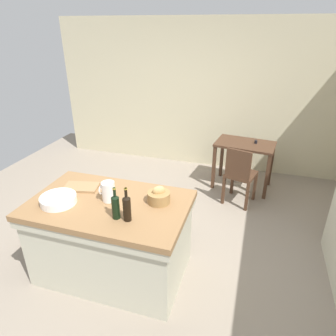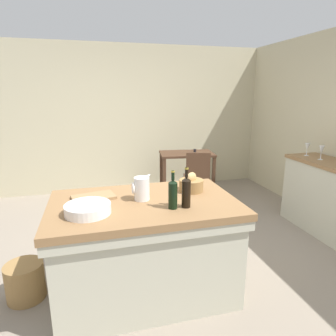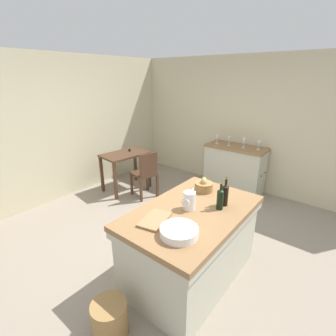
# 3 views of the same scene
# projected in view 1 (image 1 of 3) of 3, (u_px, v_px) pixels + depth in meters

# --- Properties ---
(ground_plane) EXTENTS (6.76, 6.76, 0.00)m
(ground_plane) POSITION_uv_depth(u_px,v_px,m) (151.00, 244.00, 3.71)
(ground_plane) COLOR gray
(wall_back) EXTENTS (5.32, 0.12, 2.60)m
(wall_back) POSITION_uv_depth(u_px,v_px,m) (199.00, 96.00, 5.39)
(wall_back) COLOR beige
(wall_back) RESTS_ON ground
(island_table) EXTENTS (1.57, 0.98, 0.88)m
(island_table) POSITION_uv_depth(u_px,v_px,m) (112.00, 235.00, 3.12)
(island_table) COLOR olive
(island_table) RESTS_ON ground
(writing_desk) EXTENTS (0.96, 0.67, 0.82)m
(writing_desk) POSITION_uv_depth(u_px,v_px,m) (245.00, 151.00, 4.77)
(writing_desk) COLOR #472D1E
(writing_desk) RESTS_ON ground
(wooden_chair) EXTENTS (0.49, 0.49, 0.91)m
(wooden_chair) POSITION_uv_depth(u_px,v_px,m) (240.00, 174.00, 4.36)
(wooden_chair) COLOR #472D1E
(wooden_chair) RESTS_ON ground
(pitcher) EXTENTS (0.17, 0.13, 0.24)m
(pitcher) POSITION_uv_depth(u_px,v_px,m) (108.00, 191.00, 2.94)
(pitcher) COLOR white
(pitcher) RESTS_ON island_table
(wash_bowl) EXTENTS (0.35, 0.35, 0.08)m
(wash_bowl) POSITION_uv_depth(u_px,v_px,m) (58.00, 200.00, 2.92)
(wash_bowl) COLOR white
(wash_bowl) RESTS_ON island_table
(bread_basket) EXTENTS (0.22, 0.22, 0.18)m
(bread_basket) POSITION_uv_depth(u_px,v_px,m) (159.00, 196.00, 2.92)
(bread_basket) COLOR olive
(bread_basket) RESTS_ON island_table
(cutting_board) EXTENTS (0.39, 0.29, 0.02)m
(cutting_board) POSITION_uv_depth(u_px,v_px,m) (81.00, 187.00, 3.20)
(cutting_board) COLOR #99754C
(cutting_board) RESTS_ON island_table
(wine_bottle_dark) EXTENTS (0.07, 0.07, 0.33)m
(wine_bottle_dark) POSITION_uv_depth(u_px,v_px,m) (127.00, 207.00, 2.63)
(wine_bottle_dark) COLOR black
(wine_bottle_dark) RESTS_ON island_table
(wine_bottle_amber) EXTENTS (0.07, 0.07, 0.31)m
(wine_bottle_amber) POSITION_uv_depth(u_px,v_px,m) (116.00, 206.00, 2.66)
(wine_bottle_amber) COLOR black
(wine_bottle_amber) RESTS_ON island_table
(wicker_hamper) EXTENTS (0.33, 0.33, 0.33)m
(wicker_hamper) POSITION_uv_depth(u_px,v_px,m) (44.00, 231.00, 3.69)
(wicker_hamper) COLOR olive
(wicker_hamper) RESTS_ON ground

